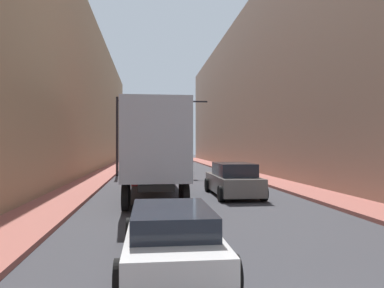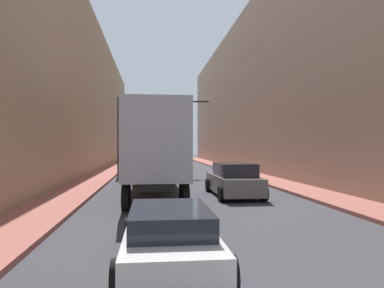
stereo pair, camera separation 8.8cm
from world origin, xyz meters
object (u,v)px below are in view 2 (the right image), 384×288
semi_truck (154,148)px  traffic_signal_gantry (144,119)px  suv_car (234,180)px  sedan_car (169,235)px

semi_truck → traffic_signal_gantry: 11.88m
semi_truck → suv_car: (3.82, -1.32, -1.55)m
sedan_car → suv_car: bearing=70.2°
semi_truck → traffic_signal_gantry: traffic_signal_gantry is taller
sedan_car → suv_car: 10.73m
semi_truck → traffic_signal_gantry: size_ratio=1.69×
semi_truck → sedan_car: semi_truck is taller
sedan_car → traffic_signal_gantry: (-0.90, 23.05, 4.04)m
sedan_car → semi_truck: bearing=90.9°
semi_truck → sedan_car: (0.18, -11.42, -1.73)m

